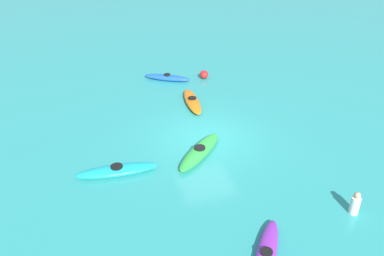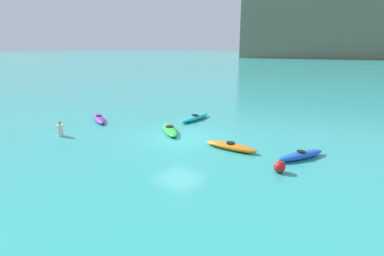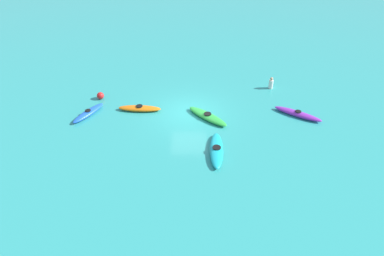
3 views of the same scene
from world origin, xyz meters
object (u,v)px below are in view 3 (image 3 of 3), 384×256
Objects in this scene: kayak_blue at (88,113)px; buoy_red at (100,96)px; kayak_orange at (140,108)px; kayak_cyan at (217,150)px; kayak_green at (208,116)px; kayak_purple at (298,114)px; person_near_shore at (271,84)px.

buoy_red is at bearing -99.44° from kayak_blue.
kayak_orange and kayak_cyan have the same top height.
kayak_green is (-7.69, 0.42, 0.00)m from kayak_blue.
person_near_shore is (1.05, -3.73, 0.22)m from kayak_purple.
person_near_shore reaches higher than kayak_green.
kayak_green is at bearing 2.63° from kayak_purple.
kayak_blue is at bearing -0.64° from kayak_purple.
buoy_red is (2.90, -1.54, 0.08)m from kayak_orange.
person_near_shore is at bearing -164.01° from kayak_blue.
kayak_purple is (-13.52, 0.15, -0.00)m from kayak_blue.
buoy_red reaches higher than kayak_cyan.
kayak_purple is at bearing 105.71° from person_near_shore.
kayak_purple is at bearing -177.37° from kayak_green.
kayak_blue is 13.52m from kayak_purple.
buoy_red is at bearing -18.84° from kayak_green.
kayak_blue is 5.32× the size of buoy_red.
kayak_purple is 3.88m from person_near_shore.
kayak_cyan is 3.45m from kayak_green.
kayak_green is at bearing 176.89° from kayak_blue.
kayak_blue is 0.89× the size of kayak_purple.
kayak_orange is at bearing -12.23° from kayak_green.
kayak_blue is 0.82× the size of kayak_cyan.
buoy_red is (13.17, -2.24, 0.08)m from kayak_purple.
kayak_purple is at bearing 179.36° from kayak_blue.
kayak_green is 5.60× the size of buoy_red.
kayak_green is (-4.44, 0.96, 0.00)m from kayak_orange.
kayak_orange is 0.97× the size of kayak_purple.
kayak_cyan is at bearing 154.47° from kayak_blue.
kayak_blue is 12.98m from person_near_shore.
kayak_orange is 4.55m from kayak_green.
kayak_purple is 1.07× the size of kayak_green.
buoy_red reaches higher than kayak_blue.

